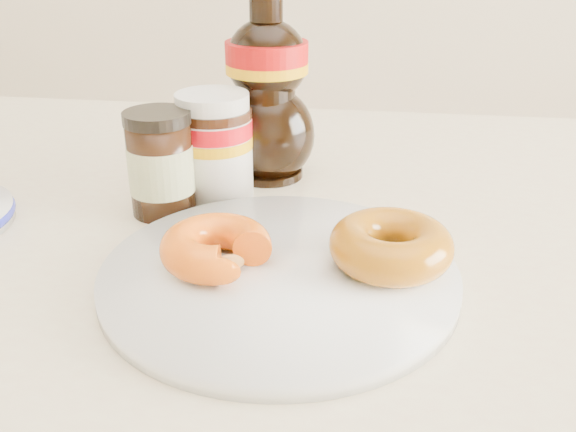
# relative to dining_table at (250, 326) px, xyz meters

# --- Properties ---
(dining_table) EXTENTS (1.40, 0.90, 0.75)m
(dining_table) POSITION_rel_dining_table_xyz_m (0.00, 0.00, 0.00)
(dining_table) COLOR beige
(dining_table) RESTS_ON ground
(plate) EXTENTS (0.28, 0.28, 0.01)m
(plate) POSITION_rel_dining_table_xyz_m (0.04, -0.06, 0.09)
(plate) COLOR white
(plate) RESTS_ON dining_table
(donut_bitten) EXTENTS (0.10, 0.10, 0.03)m
(donut_bitten) POSITION_rel_dining_table_xyz_m (-0.01, -0.06, 0.11)
(donut_bitten) COLOR orange
(donut_bitten) RESTS_ON plate
(donut_whole) EXTENTS (0.12, 0.12, 0.03)m
(donut_whole) POSITION_rel_dining_table_xyz_m (0.12, -0.04, 0.11)
(donut_whole) COLOR #8C5509
(donut_whole) RESTS_ON plate
(nutella_jar) EXTENTS (0.08, 0.08, 0.11)m
(nutella_jar) POSITION_rel_dining_table_xyz_m (-0.05, 0.10, 0.14)
(nutella_jar) COLOR white
(nutella_jar) RESTS_ON dining_table
(syrup_bottle) EXTENTS (0.11, 0.10, 0.20)m
(syrup_bottle) POSITION_rel_dining_table_xyz_m (-0.01, 0.17, 0.18)
(syrup_bottle) COLOR black
(syrup_bottle) RESTS_ON dining_table
(dark_jar) EXTENTS (0.06, 0.06, 0.10)m
(dark_jar) POSITION_rel_dining_table_xyz_m (-0.10, 0.06, 0.13)
(dark_jar) COLOR black
(dark_jar) RESTS_ON dining_table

